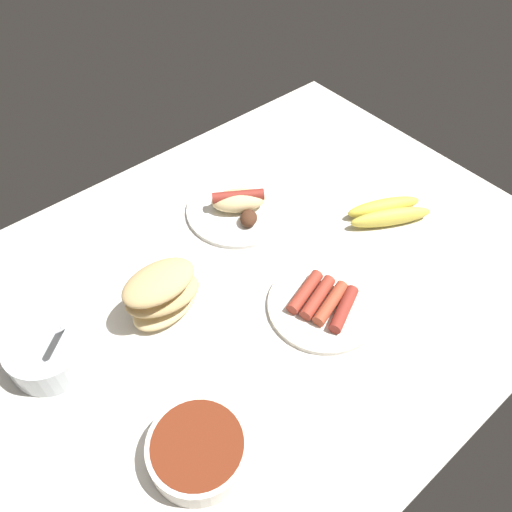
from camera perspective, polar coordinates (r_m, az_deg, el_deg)
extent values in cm
cube|color=silver|center=(100.24, -0.17, -3.31)|extent=(120.00, 90.00, 3.00)
ellipsoid|color=#E5C689|center=(95.00, -10.07, -5.28)|extent=(14.76, 10.49, 3.60)
ellipsoid|color=tan|center=(91.82, -10.37, -4.24)|extent=(15.02, 11.01, 3.60)
ellipsoid|color=tan|center=(88.97, -10.80, -2.90)|extent=(13.73, 8.69, 3.60)
cylinder|color=white|center=(111.79, -1.95, 5.20)|extent=(22.65, 22.65, 1.00)
ellipsoid|color=#E5C689|center=(109.94, -1.99, 6.22)|extent=(12.99, 11.30, 4.40)
cylinder|color=maroon|center=(109.12, -2.01, 6.68)|extent=(10.57, 7.95, 2.40)
ellipsoid|color=#472819|center=(107.14, -0.82, 4.25)|extent=(5.68, 5.58, 2.80)
ellipsoid|color=gold|center=(113.76, 14.04, 5.32)|extent=(16.47, 10.16, 3.63)
ellipsoid|color=#E5D14C|center=(111.62, 14.78, 4.20)|extent=(17.19, 11.26, 3.90)
cylinder|color=white|center=(95.74, 7.50, -5.50)|extent=(20.67, 20.67, 1.00)
cylinder|color=maroon|center=(93.78, 9.76, -5.84)|extent=(9.92, 6.16, 2.36)
cylinder|color=#AD472D|center=(94.17, 8.32, -5.22)|extent=(10.07, 5.14, 2.36)
cylinder|color=#9E3828|center=(94.63, 6.89, -4.60)|extent=(10.06, 5.26, 2.36)
cylinder|color=#9E3828|center=(95.15, 5.48, -3.98)|extent=(10.07, 5.18, 2.36)
cylinder|color=silver|center=(93.48, -22.05, -9.79)|extent=(13.91, 13.91, 5.91)
cylinder|color=beige|center=(92.54, -22.26, -9.41)|extent=(12.24, 12.24, 2.66)
cube|color=#B7B7BC|center=(87.80, -20.91, -7.50)|extent=(2.86, 10.54, 13.02)
cylinder|color=white|center=(81.08, -6.43, -20.65)|extent=(15.20, 15.20, 4.33)
cylinder|color=maroon|center=(79.44, -6.55, -20.20)|extent=(13.68, 13.68, 1.00)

